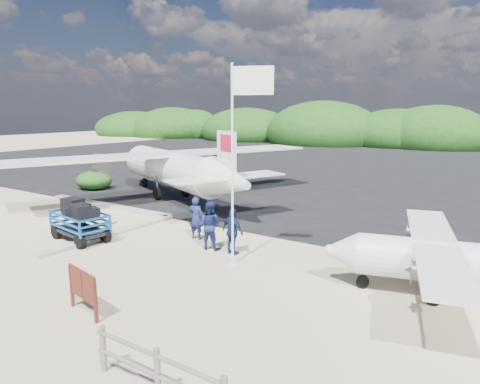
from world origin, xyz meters
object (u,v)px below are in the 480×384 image
Objects in this scene: signboard at (85,314)px; crew_c at (233,231)px; flagpole at (233,264)px; crew_a at (196,218)px; crew_b at (210,225)px; baggage_cart at (81,240)px; aircraft_small at (341,162)px.

signboard is 6.10m from crew_c.
flagpole is 3.79× the size of crew_a.
signboard is 6.14m from crew_b.
baggage_cart is 0.41× the size of aircraft_small.
aircraft_small is (-7.42, 30.51, 0.00)m from flagpole.
flagpole reaches higher than signboard.
crew_a is 29.33m from aircraft_small.
aircraft_small is at bearing 110.94° from signboard.
signboard is at bearing 85.11° from crew_b.
crew_a is at bearing -5.91° from crew_c.
flagpole reaches higher than aircraft_small.
signboard is (-1.11, -5.20, 0.00)m from flagpole.
baggage_cart is 5.52m from crew_b.
baggage_cart is at bearing 155.23° from signboard.
crew_b is at bearing 140.69° from crew_a.
aircraft_small is at bearing 99.91° from baggage_cart.
crew_c reaches higher than baggage_cart.
baggage_cart is 6.50m from crew_c.
crew_b reaches higher than aircraft_small.
crew_b is 30.24m from aircraft_small.
crew_a reaches higher than crew_c.
crew_c reaches higher than aircraft_small.
crew_b is at bearing 86.49° from aircraft_small.
crew_b is at bearing 30.70° from baggage_cart.
crew_b is (5.04, 2.05, 0.94)m from baggage_cart.
signboard is at bearing 96.48° from crew_c.
aircraft_small reaches higher than signboard.
aircraft_small is (-4.55, 28.96, -0.88)m from crew_a.
signboard is 7.03m from crew_a.
crew_a reaches higher than aircraft_small.
aircraft_small is (-6.31, 35.71, 0.00)m from signboard.
baggage_cart is 6.84m from signboard.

